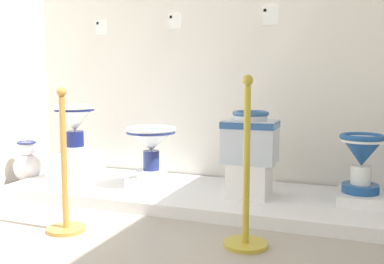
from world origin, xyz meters
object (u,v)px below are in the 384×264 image
Objects in this scene: antique_toilet_central_ornate at (151,141)px; antique_toilet_broad_patterned at (362,155)px; plinth_block_slender_white at (76,165)px; antique_toilet_slender_white at (74,121)px; plinth_block_central_ornate at (151,182)px; antique_toilet_rightmost at (250,136)px; info_placard_first at (101,27)px; stanchion_post_near_left at (65,189)px; plinth_block_rightmost at (250,179)px; info_placard_second at (175,21)px; info_placard_third at (270,16)px; decorative_vase_spare at (27,165)px; stanchion_post_near_right at (246,198)px; plinth_block_broad_patterned at (360,198)px.

antique_toilet_central_ornate reaches higher than antique_toilet_broad_patterned.
antique_toilet_slender_white is (-0.00, 0.00, 0.41)m from plinth_block_slender_white.
plinth_block_central_ornate is 0.85× the size of antique_toilet_rightmost.
stanchion_post_near_left is at bearing -66.55° from info_placard_first.
stanchion_post_near_left is at bearing -99.23° from antique_toilet_central_ornate.
stanchion_post_near_left reaches higher than antique_toilet_central_ornate.
antique_toilet_broad_patterned reaches higher than plinth_block_rightmost.
stanchion_post_near_left is at bearing -135.79° from plinth_block_rightmost.
plinth_block_slender_white is 2.88× the size of info_placard_second.
info_placard_third reaches higher than stanchion_post_near_left.
plinth_block_slender_white is 0.97× the size of decorative_vase_spare.
antique_toilet_central_ornate is 1.04× the size of antique_toilet_rightmost.
info_placard_third reaches higher than info_placard_first.
info_placard_first reaches higher than plinth_block_central_ornate.
info_placard_third reaches higher than antique_toilet_rightmost.
info_placard_first is (-1.65, 0.55, 1.29)m from plinth_block_rightmost.
decorative_vase_spare is at bearing -178.42° from antique_toilet_broad_patterned.
stanchion_post_near_right is at bearing -38.44° from antique_toilet_central_ornate.
decorative_vase_spare is (-0.49, -0.56, -1.32)m from info_placard_first.
stanchion_post_near_left reaches higher than plinth_block_broad_patterned.
plinth_block_rightmost is 1.66m from info_placard_second.
info_placard_second is (-0.86, 0.55, 0.97)m from antique_toilet_rightmost.
plinth_block_central_ornate is 0.81× the size of antique_toilet_broad_patterned.
antique_toilet_slender_white is 1.07× the size of decorative_vase_spare.
plinth_block_central_ornate is 2.44× the size of info_placard_first.
plinth_block_rightmost is (0.84, 0.01, 0.09)m from plinth_block_central_ornate.
decorative_vase_spare is (-0.52, -0.04, -0.43)m from antique_toilet_slender_white.
info_placard_third is (0.03, 0.55, 0.98)m from antique_toilet_rightmost.
antique_toilet_central_ornate reaches higher than plinth_block_broad_patterned.
plinth_block_central_ornate is 0.85× the size of decorative_vase_spare.
plinth_block_broad_patterned is at bearing 3.12° from plinth_block_central_ornate.
info_placard_third is at bearing 87.19° from plinth_block_rightmost.
plinth_block_broad_patterned is 2.48× the size of info_placard_third.
antique_toilet_rightmost reaches higher than plinth_block_rightmost.
info_placard_first reaches higher than antique_toilet_broad_patterned.
decorative_vase_spare is (-1.31, 0.01, -0.29)m from antique_toilet_central_ornate.
info_placard_third is (0.03, 0.55, 1.31)m from plinth_block_rightmost.
antique_toilet_rightmost reaches higher than plinth_block_slender_white.
antique_toilet_central_ornate is (0.79, -0.05, 0.27)m from plinth_block_slender_white.
antique_toilet_slender_white is at bearing 4.90° from decorative_vase_spare.
stanchion_post_near_left reaches higher than plinth_block_central_ornate.
stanchion_post_near_left is (-0.15, -0.95, -0.19)m from antique_toilet_central_ornate.
decorative_vase_spare is (-2.14, -0.00, -0.04)m from plinth_block_rightmost.
info_placard_first is at bearing 92.43° from plinth_block_slender_white.
plinth_block_rightmost is 1.39m from stanchion_post_near_left.
plinth_block_central_ornate is at bearing -176.88° from plinth_block_broad_patterned.
info_placard_third is at bearing 95.87° from stanchion_post_near_right.
antique_toilet_rightmost is (0.84, 0.01, 0.08)m from antique_toilet_central_ornate.
antique_toilet_central_ornate is 1.34m from decorative_vase_spare.
plinth_block_slender_white is 1.39m from info_placard_first.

